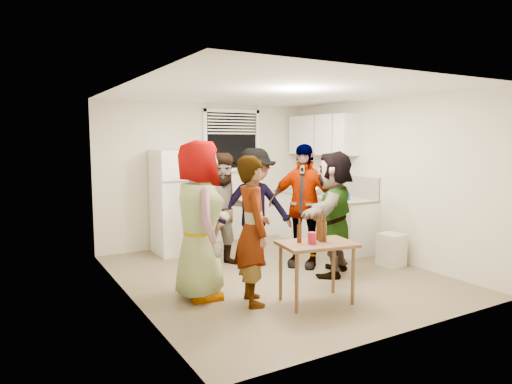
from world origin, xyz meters
TOP-DOWN VIEW (x-y plane):
  - room at (0.00, 0.00)m, footprint 4.00×4.50m
  - window at (0.45, 2.21)m, footprint 1.12×0.10m
  - refrigerator at (-0.75, 1.88)m, footprint 0.70×0.70m
  - counter_lower at (1.70, 1.15)m, footprint 0.60×2.20m
  - countertop at (1.70, 1.15)m, footprint 0.64×2.22m
  - backsplash at (1.99, 1.15)m, footprint 0.03×2.20m
  - upper_cabinets at (1.83, 1.35)m, footprint 0.34×1.60m
  - kettle at (1.65, 1.23)m, footprint 0.28×0.25m
  - paper_towel at (1.68, 0.72)m, footprint 0.11×0.11m
  - wine_bottle at (1.75, 2.02)m, footprint 0.08×0.08m
  - beer_bottle_counter at (1.60, 0.53)m, footprint 0.06×0.06m
  - blue_cup at (1.58, 0.34)m, footprint 0.08×0.08m
  - picture_frame at (1.92, 1.71)m, footprint 0.02×0.16m
  - trash_bin at (1.73, -0.48)m, footprint 0.36×0.36m
  - serving_table at (-0.18, -1.15)m, footprint 0.91×0.68m
  - beer_bottle_table at (-0.35, -1.05)m, footprint 0.05×0.05m
  - red_cup at (-0.26, -1.17)m, footprint 0.10×0.10m
  - guest_grey at (-1.27, -0.32)m, footprint 2.00×1.23m
  - guest_stripe at (-0.82, -0.80)m, footprint 1.80×1.04m
  - guest_back_left at (-0.40, 0.73)m, footprint 0.96×1.74m
  - guest_back_right at (-0.01, 0.59)m, footprint 1.62×2.01m
  - guest_black at (0.58, 0.17)m, footprint 2.08×1.95m
  - guest_orange at (0.71, -0.37)m, footprint 2.31×2.33m

SIDE VIEW (x-z plane):
  - room at x=0.00m, z-range -1.25..1.25m
  - serving_table at x=-0.18m, z-range -0.35..0.35m
  - guest_grey at x=-1.27m, z-range -0.30..0.30m
  - guest_stripe at x=-0.82m, z-range -0.20..0.20m
  - guest_back_left at x=-0.40m, z-range -0.32..0.32m
  - guest_back_right at x=-0.01m, z-range -0.32..0.32m
  - guest_black at x=0.58m, z-range -0.22..0.22m
  - guest_orange at x=0.71m, z-range -0.25..0.25m
  - trash_bin at x=1.73m, z-range 0.01..0.49m
  - counter_lower at x=1.70m, z-range 0.00..0.86m
  - beer_bottle_table at x=-0.35m, z-range 0.60..0.81m
  - red_cup at x=-0.26m, z-range 0.64..0.77m
  - refrigerator at x=-0.75m, z-range 0.00..1.70m
  - countertop at x=1.70m, z-range 0.86..0.90m
  - beer_bottle_counter at x=1.60m, z-range 0.78..1.02m
  - kettle at x=1.65m, z-range 0.80..1.00m
  - paper_towel at x=1.68m, z-range 0.78..1.02m
  - wine_bottle at x=1.75m, z-range 0.74..1.06m
  - blue_cup at x=1.58m, z-range 0.85..0.95m
  - picture_frame at x=1.92m, z-range 0.90..1.03m
  - backsplash at x=1.99m, z-range 0.90..1.26m
  - window at x=0.45m, z-range 1.32..2.38m
  - upper_cabinets at x=1.83m, z-range 1.60..2.30m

